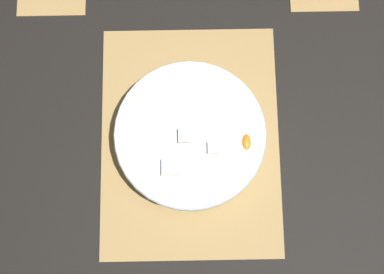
{
  "coord_description": "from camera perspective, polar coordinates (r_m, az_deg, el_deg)",
  "views": [
    {
      "loc": [
        -0.22,
        0.0,
        1.05
      ],
      "look_at": [
        0.0,
        0.0,
        0.03
      ],
      "focal_mm": 50.0,
      "sensor_mm": 36.0,
      "label": 1
    }
  ],
  "objects": [
    {
      "name": "bamboo_mat_center",
      "position": [
        1.07,
        0.0,
        -0.3
      ],
      "size": [
        0.47,
        0.36,
        0.01
      ],
      "color": "#A8844C",
      "rests_on": "ground_plane"
    },
    {
      "name": "ground_plane",
      "position": [
        1.08,
        0.0,
        -0.33
      ],
      "size": [
        6.0,
        6.0,
        0.0
      ],
      "primitive_type": "plane",
      "color": "black"
    },
    {
      "name": "fruit_salad_bowl",
      "position": [
        1.04,
        -0.01,
        0.08
      ],
      "size": [
        0.29,
        0.29,
        0.07
      ],
      "color": "silver",
      "rests_on": "bamboo_mat_center"
    }
  ]
}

